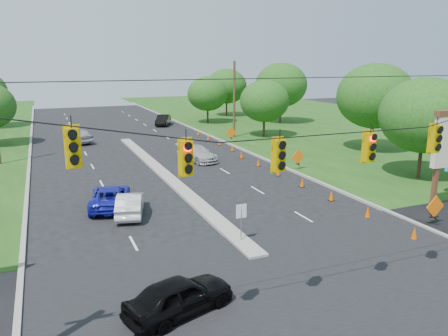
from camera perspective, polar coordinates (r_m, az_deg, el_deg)
name	(u,v)px	position (r m, az deg, el deg)	size (l,w,h in m)	color
ground	(307,302)	(17.60, 10.83, -16.83)	(160.00, 160.00, 0.00)	black
grass_right	(444,149)	(51.28, 26.85, 2.24)	(40.00, 160.00, 0.06)	#1E4714
cross_street	(307,302)	(17.60, 10.83, -16.83)	(160.00, 14.00, 0.02)	black
curb_left	(29,162)	(43.44, -24.07, 0.70)	(0.25, 110.00, 0.16)	gray
curb_right	(232,146)	(47.29, 1.12, 2.88)	(0.25, 110.00, 0.16)	gray
median	(163,174)	(35.72, -7.93, -0.82)	(1.00, 34.00, 0.18)	gray
median_sign	(241,216)	(21.73, 2.27, -6.25)	(0.55, 0.06, 2.05)	gray
signal_span	(330,183)	(14.88, 13.63, -1.88)	(25.60, 0.32, 9.00)	#422D1C
utility_pole_far_right	(234,100)	(52.18, 1.34, 8.88)	(0.28, 0.28, 9.00)	#422D1C
cone_0	(414,233)	(24.55, 23.60, -7.81)	(0.32, 0.32, 0.70)	#E65100
cone_1	(368,212)	(26.90, 18.26, -5.49)	(0.32, 0.32, 0.70)	#E65100
cone_2	(331,196)	(29.48, 13.85, -3.52)	(0.32, 0.32, 0.70)	#E65100
cone_3	(302,182)	(32.23, 10.18, -1.86)	(0.32, 0.32, 0.70)	#E65100
cone_4	(278,171)	(35.11, 7.10, -0.46)	(0.32, 0.32, 0.70)	#E65100
cone_5	(258,162)	(38.10, 4.51, 0.73)	(0.32, 0.32, 0.70)	#E65100
cone_6	(241,155)	(41.17, 2.29, 1.74)	(0.32, 0.32, 0.70)	#E65100
cone_7	(232,148)	(44.54, 1.09, 2.66)	(0.32, 0.32, 0.70)	#E65100
cone_8	(219,142)	(47.71, -0.60, 3.40)	(0.32, 0.32, 0.70)	#E65100
cone_9	(208,137)	(50.92, -2.09, 4.05)	(0.32, 0.32, 0.70)	#E65100
cone_10	(198,133)	(54.16, -3.40, 4.62)	(0.32, 0.32, 0.70)	#E65100
work_sign_0	(435,208)	(26.67, 25.85, -4.68)	(1.27, 0.58, 1.37)	black
work_sign_1	(298,157)	(37.00, 9.64, 1.36)	(1.27, 0.58, 1.37)	black
work_sign_2	(231,133)	(49.19, 0.93, 4.59)	(1.27, 0.58, 1.37)	black
tree_7	(425,115)	(36.42, 24.74, 6.28)	(6.72, 6.72, 7.84)	black
tree_8	(375,96)	(46.27, 19.13, 8.87)	(7.56, 7.56, 8.82)	black
tree_9	(264,101)	(52.83, 5.30, 8.71)	(5.88, 5.88, 6.86)	black
tree_10	(281,85)	(65.34, 7.47, 10.69)	(7.56, 7.56, 8.82)	black
tree_11	(227,86)	(73.44, 0.33, 10.64)	(6.72, 6.72, 7.84)	black
tree_12	(207,94)	(64.76, -2.17, 9.67)	(5.88, 5.88, 6.86)	black
black_sedan	(179,296)	(16.37, -5.84, -16.29)	(1.67, 4.15, 1.41)	black
white_sedan	(130,204)	(26.53, -12.17, -4.60)	(1.44, 4.14, 1.36)	silver
blue_pickup	(110,196)	(28.20, -14.63, -3.62)	(2.31, 5.00, 1.39)	#171AA8
silver_car_far	(197,153)	(40.12, -3.55, 1.93)	(2.00, 4.92, 1.43)	#B5B5B5
silver_car_oncoming	(78,136)	(51.68, -18.49, 4.01)	(1.92, 4.77, 1.63)	#A5A3AB
dark_car_receding	(163,120)	(63.44, -7.94, 6.22)	(1.62, 4.64, 1.53)	black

